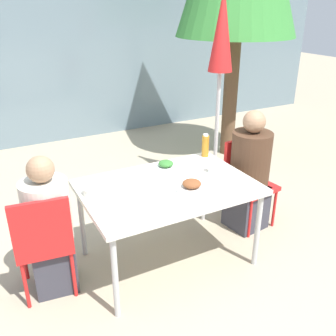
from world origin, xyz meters
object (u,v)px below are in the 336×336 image
(person_right, at_px, (249,175))
(salad_bowl, at_px, (94,190))
(chair_left, at_px, (44,239))
(drinking_cup, at_px, (212,167))
(chair_right, at_px, (246,176))
(bottle, at_px, (205,146))
(closed_umbrella, at_px, (221,50))
(person_left, at_px, (50,230))

(person_right, distance_m, salad_bowl, 1.51)
(chair_left, distance_m, salad_bowl, 0.50)
(salad_bowl, bearing_deg, person_right, -0.58)
(drinking_cup, bearing_deg, chair_left, 180.00)
(chair_right, xyz_separation_m, bottle, (-0.38, 0.18, 0.32))
(chair_right, distance_m, closed_umbrella, 1.38)
(chair_left, xyz_separation_m, drinking_cup, (1.44, -0.00, 0.27))
(person_left, bearing_deg, drinking_cup, 4.00)
(chair_left, bearing_deg, bottle, 18.98)
(closed_umbrella, distance_m, drinking_cup, 1.47)
(bottle, bearing_deg, chair_left, -168.07)
(person_left, distance_m, person_right, 1.87)
(drinking_cup, bearing_deg, person_left, 176.96)
(chair_left, xyz_separation_m, person_right, (1.93, 0.07, 0.05))
(person_right, xyz_separation_m, bottle, (-0.34, 0.26, 0.27))
(chair_right, bearing_deg, person_right, 58.09)
(person_right, xyz_separation_m, drinking_cup, (-0.48, -0.07, 0.22))
(person_right, relative_size, closed_umbrella, 0.53)
(person_left, distance_m, chair_right, 1.91)
(chair_left, distance_m, person_left, 0.10)
(chair_right, height_order, drinking_cup, chair_right)
(chair_left, height_order, drinking_cup, chair_left)
(person_left, distance_m, bottle, 1.58)
(bottle, relative_size, salad_bowl, 1.34)
(person_left, bearing_deg, bottle, 16.77)
(person_left, xyz_separation_m, person_right, (1.87, 0.00, 0.04))
(closed_umbrella, xyz_separation_m, bottle, (-0.58, -0.64, -0.77))
(chair_left, xyz_separation_m, chair_right, (1.97, 0.16, 0.00))
(bottle, height_order, salad_bowl, bottle)
(person_left, height_order, bottle, person_left)
(chair_right, bearing_deg, drinking_cup, 9.96)
(closed_umbrella, height_order, drinking_cup, closed_umbrella)
(person_left, relative_size, salad_bowl, 6.73)
(person_right, bearing_deg, chair_right, -121.91)
(chair_left, height_order, closed_umbrella, closed_umbrella)
(person_left, relative_size, closed_umbrella, 0.50)
(closed_umbrella, bearing_deg, salad_bowl, -152.98)
(chair_right, xyz_separation_m, salad_bowl, (-1.54, -0.07, 0.25))
(person_left, bearing_deg, chair_right, 9.64)
(bottle, bearing_deg, salad_bowl, -168.05)
(chair_right, bearing_deg, bottle, -32.12)
(chair_right, bearing_deg, person_left, -4.49)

